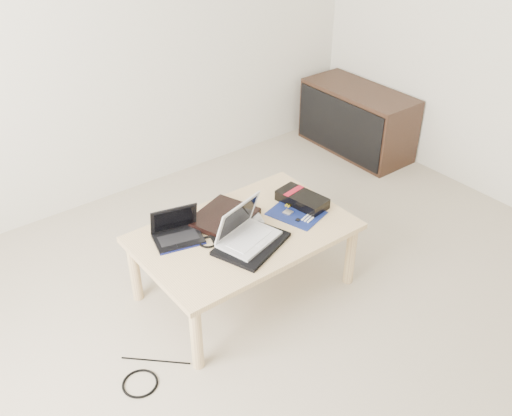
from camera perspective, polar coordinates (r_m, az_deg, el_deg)
ground at (r=2.82m, az=5.68°, el=-15.40°), size 4.00×4.00×0.00m
room_shell at (r=1.92m, az=8.57°, el=19.76°), size 4.20×4.20×2.70m
coffee_table at (r=2.98m, az=-1.18°, el=-3.02°), size 1.10×0.70×0.40m
media_cabinet at (r=4.56m, az=10.00°, el=8.65°), size 0.41×0.90×0.50m
book at (r=3.02m, az=-3.27°, el=-0.94°), size 0.40×0.36×0.03m
netbook at (r=2.90m, az=-7.90°, el=-2.43°), size 0.28×0.23×0.17m
tablet at (r=2.94m, az=-2.19°, el=-2.15°), size 0.32×0.28×0.01m
remote at (r=3.06m, az=-0.26°, el=-0.49°), size 0.13×0.23×0.02m
neoprene_sleeve at (r=2.84m, az=-0.49°, el=-3.59°), size 0.42×0.36×0.02m
white_laptop at (r=2.83m, az=-1.09°, el=-2.40°), size 0.34×0.28×0.20m
motherboard at (r=3.08m, az=4.07°, el=-0.51°), size 0.28×0.32×0.01m
gpu_box at (r=3.15m, az=4.63°, el=0.86°), size 0.18×0.30×0.06m
cable_coil at (r=2.87m, az=-4.82°, el=-3.41°), size 0.12×0.12×0.01m
floor_cable_coil at (r=2.79m, az=-11.52°, el=-16.82°), size 0.21×0.21×0.01m
floor_cable_trail at (r=2.87m, az=-10.00°, el=-14.80°), size 0.25×0.24×0.01m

